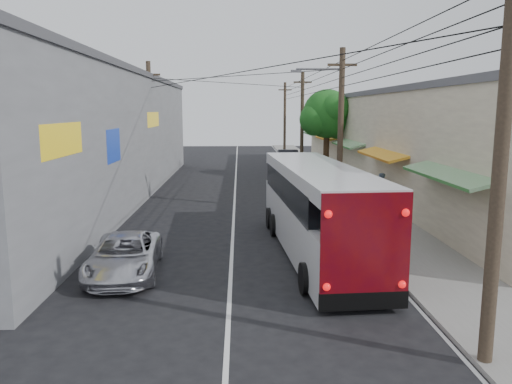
# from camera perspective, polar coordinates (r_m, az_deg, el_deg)

# --- Properties ---
(ground) EXTENTS (120.00, 120.00, 0.00)m
(ground) POSITION_cam_1_polar(r_m,az_deg,el_deg) (12.28, -3.21, -15.11)
(ground) COLOR black
(ground) RESTS_ON ground
(sidewalk) EXTENTS (3.00, 80.00, 0.12)m
(sidewalk) POSITION_cam_1_polar(r_m,az_deg,el_deg) (32.18, 9.24, 0.26)
(sidewalk) COLOR slate
(sidewalk) RESTS_ON ground
(building_right) EXTENTS (7.09, 40.00, 6.25)m
(building_right) POSITION_cam_1_polar(r_m,az_deg,el_deg) (34.91, 16.02, 5.83)
(building_right) COLOR beige
(building_right) RESTS_ON ground
(building_left) EXTENTS (7.20, 36.00, 7.25)m
(building_left) POSITION_cam_1_polar(r_m,az_deg,el_deg) (30.50, -18.77, 6.18)
(building_left) COLOR gray
(building_left) RESTS_ON ground
(utility_poles) EXTENTS (11.80, 45.28, 8.00)m
(utility_poles) POSITION_cam_1_polar(r_m,az_deg,el_deg) (31.64, 3.26, 7.62)
(utility_poles) COLOR #473828
(utility_poles) RESTS_ON ground
(street_tree) EXTENTS (4.40, 4.00, 6.60)m
(street_tree) POSITION_cam_1_polar(r_m,az_deg,el_deg) (37.77, 8.22, 8.65)
(street_tree) COLOR #3F2B19
(street_tree) RESTS_ON ground
(coach_bus) EXTENTS (3.11, 11.15, 3.18)m
(coach_bus) POSITION_cam_1_polar(r_m,az_deg,el_deg) (17.75, 6.89, -1.88)
(coach_bus) COLOR silver
(coach_bus) RESTS_ON ground
(jeepney) EXTENTS (2.39, 4.60, 1.24)m
(jeepney) POSITION_cam_1_polar(r_m,az_deg,el_deg) (16.12, -14.80, -7.04)
(jeepney) COLOR silver
(jeepney) RESTS_ON ground
(parked_suv) EXTENTS (2.13, 4.97, 1.43)m
(parked_suv) POSITION_cam_1_polar(r_m,az_deg,el_deg) (28.16, 6.91, 0.37)
(parked_suv) COLOR gray
(parked_suv) RESTS_ON ground
(parked_car_mid) EXTENTS (1.99, 3.90, 1.27)m
(parked_car_mid) POSITION_cam_1_polar(r_m,az_deg,el_deg) (36.96, 4.81, 2.42)
(parked_car_mid) COLOR #27272C
(parked_car_mid) RESTS_ON ground
(parked_car_far) EXTENTS (1.70, 4.88, 1.61)m
(parked_car_far) POSITION_cam_1_polar(r_m,az_deg,el_deg) (44.14, 3.71, 3.78)
(parked_car_far) COLOR black
(parked_car_far) RESTS_ON ground
(pedestrian_near) EXTENTS (0.63, 0.52, 1.50)m
(pedestrian_near) POSITION_cam_1_polar(r_m,az_deg,el_deg) (27.15, 12.70, 0.20)
(pedestrian_near) COLOR pink
(pedestrian_near) RESTS_ON sidewalk
(pedestrian_far) EXTENTS (1.00, 0.86, 1.76)m
(pedestrian_far) POSITION_cam_1_polar(r_m,az_deg,el_deg) (26.62, 14.05, 0.25)
(pedestrian_far) COLOR #7F9CB8
(pedestrian_far) RESTS_ON sidewalk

